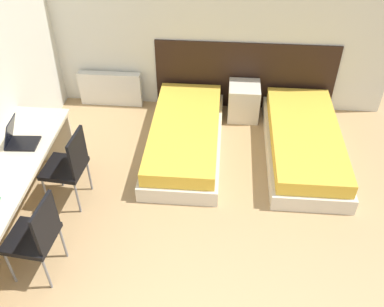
% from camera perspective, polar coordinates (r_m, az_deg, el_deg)
% --- Properties ---
extents(wall_back, '(5.08, 0.05, 2.70)m').
position_cam_1_polar(wall_back, '(5.77, 1.58, 18.07)').
color(wall_back, silver).
rests_on(wall_back, ground_plane).
extents(headboard_panel, '(2.49, 0.03, 0.99)m').
position_cam_1_polar(headboard_panel, '(6.11, 7.05, 10.18)').
color(headboard_panel, black).
rests_on(headboard_panel, ground_plane).
extents(bed_near_window, '(0.91, 2.02, 0.38)m').
position_cam_1_polar(bed_near_window, '(5.42, -0.94, 2.26)').
color(bed_near_window, beige).
rests_on(bed_near_window, ground_plane).
extents(bed_near_door, '(0.91, 2.02, 0.38)m').
position_cam_1_polar(bed_near_door, '(5.50, 14.68, 1.42)').
color(bed_near_door, beige).
rests_on(bed_near_door, ground_plane).
extents(nightstand, '(0.42, 0.44, 0.49)m').
position_cam_1_polar(nightstand, '(6.02, 6.89, 6.94)').
color(nightstand, beige).
rests_on(nightstand, ground_plane).
extents(radiator, '(0.90, 0.12, 0.50)m').
position_cam_1_polar(radiator, '(6.36, -10.78, 8.48)').
color(radiator, silver).
rests_on(radiator, ground_plane).
extents(desk, '(0.61, 2.23, 0.77)m').
position_cam_1_polar(desk, '(4.49, -23.50, -4.01)').
color(desk, beige).
rests_on(desk, ground_plane).
extents(chair_near_laptop, '(0.45, 0.45, 0.91)m').
position_cam_1_polar(chair_near_laptop, '(4.68, -16.11, -1.37)').
color(chair_near_laptop, black).
rests_on(chair_near_laptop, ground_plane).
extents(chair_near_notebook, '(0.45, 0.45, 0.91)m').
position_cam_1_polar(chair_near_notebook, '(4.08, -20.05, -10.08)').
color(chair_near_notebook, black).
rests_on(chair_near_notebook, ground_plane).
extents(laptop, '(0.32, 0.26, 0.30)m').
position_cam_1_polar(laptop, '(4.65, -22.14, 1.78)').
color(laptop, black).
rests_on(laptop, desk).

